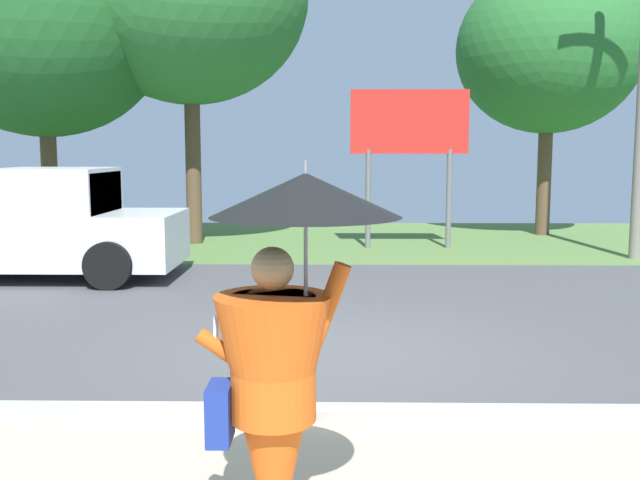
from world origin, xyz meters
name	(u,v)px	position (x,y,z in m)	size (l,w,h in m)	color
ground_plane	(333,300)	(0.00, 2.95, -0.05)	(40.00, 22.00, 0.20)	#4C4C4F
monk_pedestrian	(280,365)	(-0.28, -4.08, 1.09)	(1.06, 0.97, 2.13)	#E55B19
pickup_truck	(28,227)	(-5.20, 4.50, 0.87)	(5.20, 2.28, 1.88)	silver
roadside_billboard	(409,133)	(1.69, 8.44, 2.55)	(2.60, 0.12, 3.50)	slate
tree_left_far	(43,25)	(-6.44, 8.72, 4.94)	(5.45, 5.45, 7.43)	brown
tree_right_mid	(549,50)	(5.45, 11.07, 4.69)	(4.64, 4.64, 6.81)	brown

